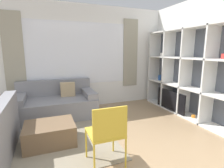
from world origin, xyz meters
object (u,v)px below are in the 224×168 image
object	(u,v)px
ottoman	(50,134)
folding_chair	(107,131)
couch_main	(57,104)
shelving_unit	(186,74)

from	to	relation	value
ottoman	folding_chair	distance (m)	1.19
couch_main	ottoman	bearing A→B (deg)	-99.04
ottoman	couch_main	bearing A→B (deg)	80.96
shelving_unit	folding_chair	bearing A→B (deg)	-153.29
ottoman	shelving_unit	bearing A→B (deg)	5.68
shelving_unit	ottoman	bearing A→B (deg)	-174.32
ottoman	folding_chair	xyz separation A→B (m)	(0.68, -0.91, 0.34)
couch_main	folding_chair	xyz separation A→B (m)	(0.48, -2.17, 0.22)
shelving_unit	ottoman	size ratio (longest dim) A/B	3.26
shelving_unit	ottoman	distance (m)	3.23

